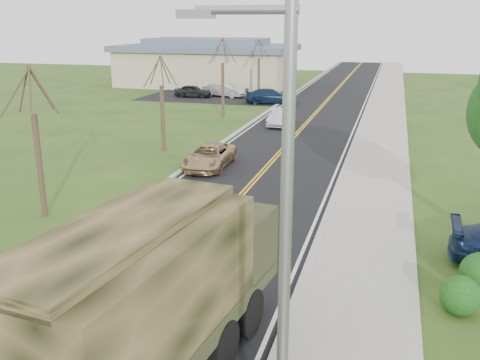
% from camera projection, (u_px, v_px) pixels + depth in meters
% --- Properties ---
extents(road, '(8.00, 120.00, 0.01)m').
position_uv_depth(road, '(318.00, 110.00, 47.67)').
color(road, black).
rests_on(road, ground).
extents(curb_right, '(0.30, 120.00, 0.12)m').
position_uv_depth(curb_right, '(366.00, 112.00, 46.56)').
color(curb_right, '#9E998E').
rests_on(curb_right, ground).
extents(sidewalk_right, '(3.20, 120.00, 0.10)m').
position_uv_depth(sidewalk_right, '(386.00, 113.00, 46.10)').
color(sidewalk_right, '#9E998E').
rests_on(sidewalk_right, ground).
extents(curb_left, '(0.30, 120.00, 0.10)m').
position_uv_depth(curb_left, '(273.00, 108.00, 48.75)').
color(curb_left, '#9E998E').
rests_on(curb_left, ground).
extents(street_light, '(1.65, 0.22, 8.00)m').
position_uv_depth(street_light, '(278.00, 251.00, 7.80)').
color(street_light, gray).
rests_on(street_light, ground).
extents(bare_tree_a, '(1.93, 2.26, 6.08)m').
position_uv_depth(bare_tree_a, '(38.00, 154.00, 21.12)').
color(bare_tree_a, '#38281C').
rests_on(bare_tree_a, ground).
extents(bare_tree_b, '(1.83, 2.14, 5.73)m').
position_uv_depth(bare_tree_b, '(162.00, 110.00, 32.22)').
color(bare_tree_b, '#38281C').
rests_on(bare_tree_b, ground).
extents(bare_tree_c, '(2.04, 2.39, 6.42)m').
position_uv_depth(bare_tree_c, '(223.00, 84.00, 43.19)').
color(bare_tree_c, '#38281C').
rests_on(bare_tree_c, ground).
extents(bare_tree_d, '(1.88, 2.20, 5.91)m').
position_uv_depth(bare_tree_d, '(259.00, 73.00, 54.31)').
color(bare_tree_d, '#38281C').
rests_on(bare_tree_d, ground).
extents(commercial_building, '(25.50, 21.50, 5.65)m').
position_uv_depth(commercial_building, '(208.00, 63.00, 65.83)').
color(commercial_building, tan).
rests_on(commercial_building, ground).
extents(military_truck, '(3.78, 8.30, 4.00)m').
position_uv_depth(military_truck, '(150.00, 288.00, 11.19)').
color(military_truck, black).
rests_on(military_truck, ground).
extents(suv_champagne, '(2.23, 4.59, 1.26)m').
position_uv_depth(suv_champagne, '(209.00, 156.00, 28.91)').
color(suv_champagne, tan).
rests_on(suv_champagne, ground).
extents(sedan_silver, '(1.50, 4.03, 1.32)m').
position_uv_depth(sedan_silver, '(281.00, 117.00, 40.51)').
color(sedan_silver, silver).
rests_on(sedan_silver, ground).
extents(lot_car_dark, '(3.92, 1.81, 1.30)m').
position_uv_depth(lot_car_dark, '(193.00, 91.00, 55.57)').
color(lot_car_dark, black).
rests_on(lot_car_dark, ground).
extents(lot_car_silver, '(4.75, 2.44, 1.49)m').
position_uv_depth(lot_car_silver, '(224.00, 90.00, 55.93)').
color(lot_car_silver, silver).
rests_on(lot_car_silver, ground).
extents(lot_car_navy, '(5.23, 3.10, 1.42)m').
position_uv_depth(lot_car_navy, '(271.00, 96.00, 51.33)').
color(lot_car_navy, '#0F1D37').
rests_on(lot_car_navy, ground).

